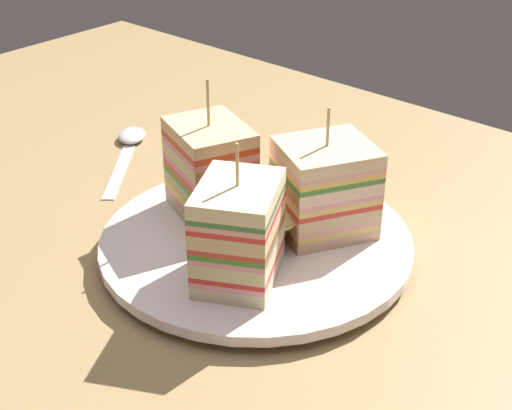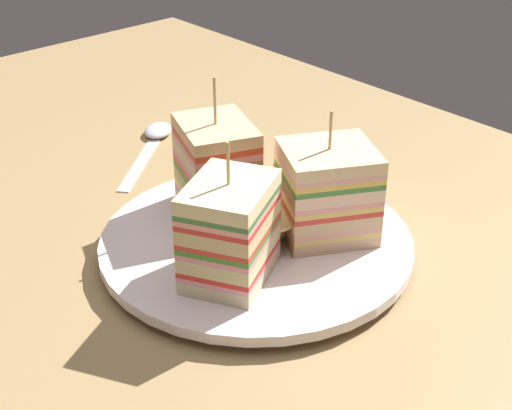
% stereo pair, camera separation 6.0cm
% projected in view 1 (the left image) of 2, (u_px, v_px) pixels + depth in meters
% --- Properties ---
extents(ground_plane, '(1.20, 0.73, 0.02)m').
position_uv_depth(ground_plane, '(256.00, 263.00, 0.63)').
color(ground_plane, '#9F8253').
extents(plate, '(0.25, 0.25, 0.02)m').
position_uv_depth(plate, '(256.00, 244.00, 0.62)').
color(plate, white).
rests_on(plate, ground_plane).
extents(sandwich_wedge_0, '(0.08, 0.09, 0.11)m').
position_uv_depth(sandwich_wedge_0, '(238.00, 233.00, 0.55)').
color(sandwich_wedge_0, beige).
rests_on(sandwich_wedge_0, plate).
extents(sandwich_wedge_1, '(0.09, 0.09, 0.11)m').
position_uv_depth(sandwich_wedge_1, '(324.00, 188.00, 0.61)').
color(sandwich_wedge_1, '#DEB289').
rests_on(sandwich_wedge_1, plate).
extents(sandwich_wedge_2, '(0.09, 0.08, 0.12)m').
position_uv_depth(sandwich_wedge_2, '(211.00, 170.00, 0.63)').
color(sandwich_wedge_2, beige).
rests_on(sandwich_wedge_2, plate).
extents(chip_pile, '(0.07, 0.07, 0.03)m').
position_uv_depth(chip_pile, '(266.00, 222.00, 0.61)').
color(chip_pile, '#E4B260').
rests_on(chip_pile, plate).
extents(spoon, '(0.11, 0.13, 0.01)m').
position_uv_depth(spoon, '(129.00, 143.00, 0.80)').
color(spoon, silver).
rests_on(spoon, ground_plane).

